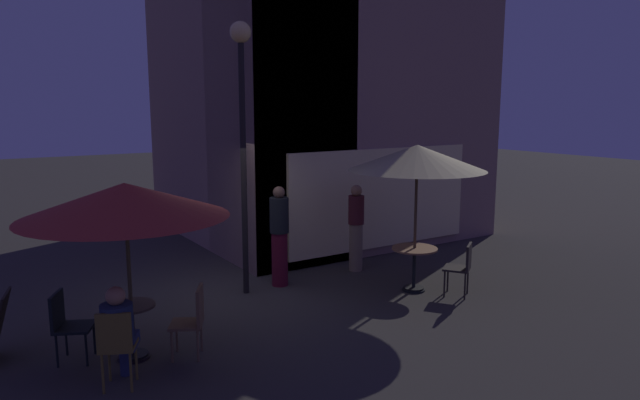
{
  "coord_description": "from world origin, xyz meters",
  "views": [
    {
      "loc": [
        -3.56,
        -8.43,
        3.21
      ],
      "look_at": [
        1.65,
        -0.4,
        1.6
      ],
      "focal_mm": 32.03,
      "sensor_mm": 36.0,
      "label": 1
    }
  ],
  "objects_px": {
    "street_lamp_near_corner": "(242,103)",
    "cafe_table_1": "(132,323)",
    "cafe_chair_1": "(66,321)",
    "patio_umbrella_0": "(417,158)",
    "cafe_chair_2": "(116,342)",
    "patio_umbrella_1": "(125,201)",
    "cafe_table_0": "(414,258)",
    "patron_standing_2": "(356,227)",
    "patron_standing_1": "(279,236)",
    "patron_seated_0": "(119,328)",
    "cafe_chair_3": "(193,316)",
    "cafe_chair_0": "(462,264)"
  },
  "relations": [
    {
      "from": "cafe_table_1",
      "to": "cafe_chair_1",
      "type": "height_order",
      "value": "cafe_chair_1"
    },
    {
      "from": "patio_umbrella_1",
      "to": "cafe_chair_1",
      "type": "bearing_deg",
      "value": 153.2
    },
    {
      "from": "patron_standing_1",
      "to": "patron_standing_2",
      "type": "bearing_deg",
      "value": -153.47
    },
    {
      "from": "street_lamp_near_corner",
      "to": "patron_standing_2",
      "type": "xyz_separation_m",
      "value": [
        2.39,
        0.06,
        -2.37
      ]
    },
    {
      "from": "cafe_table_0",
      "to": "patron_seated_0",
      "type": "relative_size",
      "value": 0.66
    },
    {
      "from": "patron_standing_1",
      "to": "street_lamp_near_corner",
      "type": "bearing_deg",
      "value": 29.92
    },
    {
      "from": "patio_umbrella_0",
      "to": "cafe_chair_2",
      "type": "xyz_separation_m",
      "value": [
        -5.21,
        -0.82,
        -1.74
      ]
    },
    {
      "from": "street_lamp_near_corner",
      "to": "cafe_chair_0",
      "type": "xyz_separation_m",
      "value": [
        2.98,
        -2.14,
        -2.68
      ]
    },
    {
      "from": "patio_umbrella_1",
      "to": "cafe_chair_2",
      "type": "height_order",
      "value": "patio_umbrella_1"
    },
    {
      "from": "cafe_chair_1",
      "to": "patron_seated_0",
      "type": "xyz_separation_m",
      "value": [
        0.4,
        -0.99,
        0.15
      ]
    },
    {
      "from": "patron_seated_0",
      "to": "patron_standing_1",
      "type": "height_order",
      "value": "patron_standing_1"
    },
    {
      "from": "cafe_table_0",
      "to": "patio_umbrella_1",
      "type": "distance_m",
      "value": 5.06
    },
    {
      "from": "patron_standing_2",
      "to": "cafe_table_1",
      "type": "bearing_deg",
      "value": 120.83
    },
    {
      "from": "cafe_chair_3",
      "to": "cafe_table_1",
      "type": "bearing_deg",
      "value": 0.0
    },
    {
      "from": "cafe_chair_3",
      "to": "street_lamp_near_corner",
      "type": "bearing_deg",
      "value": -101.41
    },
    {
      "from": "patio_umbrella_0",
      "to": "cafe_chair_2",
      "type": "height_order",
      "value": "patio_umbrella_0"
    },
    {
      "from": "cafe_table_0",
      "to": "cafe_chair_2",
      "type": "xyz_separation_m",
      "value": [
        -5.21,
        -0.82,
        0.0
      ]
    },
    {
      "from": "patron_standing_1",
      "to": "patron_standing_2",
      "type": "height_order",
      "value": "patron_standing_1"
    },
    {
      "from": "cafe_chair_2",
      "to": "cafe_chair_3",
      "type": "distance_m",
      "value": 1.11
    },
    {
      "from": "cafe_chair_2",
      "to": "cafe_chair_3",
      "type": "bearing_deg",
      "value": -44.16
    },
    {
      "from": "patron_seated_0",
      "to": "cafe_chair_3",
      "type": "bearing_deg",
      "value": -49.56
    },
    {
      "from": "cafe_table_0",
      "to": "cafe_chair_0",
      "type": "height_order",
      "value": "cafe_chair_0"
    },
    {
      "from": "patron_standing_2",
      "to": "cafe_chair_2",
      "type": "bearing_deg",
      "value": 126.93
    },
    {
      "from": "cafe_table_0",
      "to": "cafe_chair_0",
      "type": "distance_m",
      "value": 0.82
    },
    {
      "from": "cafe_chair_1",
      "to": "patron_standing_1",
      "type": "xyz_separation_m",
      "value": [
        3.74,
        1.23,
        0.37
      ]
    },
    {
      "from": "street_lamp_near_corner",
      "to": "cafe_chair_0",
      "type": "relative_size",
      "value": 4.97
    },
    {
      "from": "cafe_chair_1",
      "to": "patio_umbrella_0",
      "type": "bearing_deg",
      "value": 23.8
    },
    {
      "from": "street_lamp_near_corner",
      "to": "cafe_table_1",
      "type": "bearing_deg",
      "value": -146.46
    },
    {
      "from": "cafe_chair_0",
      "to": "patron_seated_0",
      "type": "height_order",
      "value": "patron_seated_0"
    },
    {
      "from": "street_lamp_near_corner",
      "to": "patio_umbrella_1",
      "type": "relative_size",
      "value": 1.78
    },
    {
      "from": "patron_standing_1",
      "to": "cafe_chair_0",
      "type": "bearing_deg",
      "value": 162.3
    },
    {
      "from": "cafe_table_0",
      "to": "cafe_table_1",
      "type": "height_order",
      "value": "cafe_table_0"
    },
    {
      "from": "cafe_chair_2",
      "to": "street_lamp_near_corner",
      "type": "bearing_deg",
      "value": -23.59
    },
    {
      "from": "cafe_chair_3",
      "to": "patron_seated_0",
      "type": "bearing_deg",
      "value": 43.8
    },
    {
      "from": "cafe_chair_1",
      "to": "cafe_chair_2",
      "type": "xyz_separation_m",
      "value": [
        0.34,
        -1.11,
        0.04
      ]
    },
    {
      "from": "patio_umbrella_1",
      "to": "cafe_chair_3",
      "type": "relative_size",
      "value": 2.75
    },
    {
      "from": "cafe_chair_0",
      "to": "cafe_chair_1",
      "type": "distance_m",
      "value": 6.1
    },
    {
      "from": "cafe_table_0",
      "to": "patio_umbrella_0",
      "type": "bearing_deg",
      "value": 0.0
    },
    {
      "from": "patron_seated_0",
      "to": "cafe_table_0",
      "type": "bearing_deg",
      "value": -56.28
    },
    {
      "from": "cafe_table_1",
      "to": "cafe_chair_0",
      "type": "relative_size",
      "value": 0.79
    },
    {
      "from": "patio_umbrella_0",
      "to": "patron_standing_1",
      "type": "distance_m",
      "value": 2.76
    },
    {
      "from": "cafe_chair_3",
      "to": "patron_standing_1",
      "type": "distance_m",
      "value": 3.09
    },
    {
      "from": "patio_umbrella_0",
      "to": "patio_umbrella_1",
      "type": "distance_m",
      "value": 4.85
    },
    {
      "from": "cafe_chair_2",
      "to": "patron_standing_1",
      "type": "bearing_deg",
      "value": -29.33
    },
    {
      "from": "cafe_chair_2",
      "to": "patio_umbrella_1",
      "type": "bearing_deg",
      "value": 0.0
    },
    {
      "from": "cafe_chair_2",
      "to": "patron_standing_1",
      "type": "distance_m",
      "value": 4.14
    },
    {
      "from": "cafe_table_0",
      "to": "patron_standing_2",
      "type": "xyz_separation_m",
      "value": [
        -0.12,
        1.54,
        0.29
      ]
    },
    {
      "from": "cafe_chair_1",
      "to": "cafe_chair_2",
      "type": "bearing_deg",
      "value": -46.06
    },
    {
      "from": "patron_standing_2",
      "to": "patio_umbrella_0",
      "type": "bearing_deg",
      "value": -163.53
    },
    {
      "from": "cafe_chair_1",
      "to": "patio_umbrella_1",
      "type": "bearing_deg",
      "value": -0.0
    }
  ]
}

